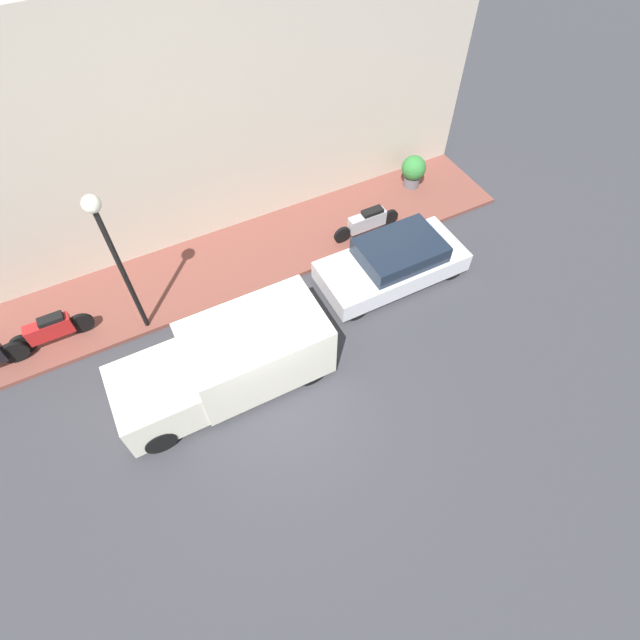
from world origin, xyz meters
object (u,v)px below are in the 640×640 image
delivery_van (227,363)px  scooter_silver (367,221)px  potted_plant (413,170)px  motorcycle_red (50,330)px  parked_car (394,262)px  streetlamp (109,241)px

delivery_van → scooter_silver: delivery_van is taller
potted_plant → motorcycle_red: bearing=95.4°
delivery_van → motorcycle_red: bearing=48.4°
parked_car → scooter_silver: 1.78m
parked_car → scooter_silver: (1.77, -0.22, -0.04)m
parked_car → motorcycle_red: size_ratio=2.01×
motorcycle_red → streetlamp: size_ratio=0.48×
streetlamp → parked_car: bearing=-102.2°
parked_car → scooter_silver: size_ratio=1.87×
parked_car → streetlamp: 7.16m
delivery_van → scooter_silver: bearing=-62.0°
parked_car → streetlamp: bearing=77.8°
potted_plant → scooter_silver: bearing=117.2°
parked_car → streetlamp: size_ratio=0.97×
delivery_van → scooter_silver: (2.90, -5.45, -0.34)m
streetlamp → potted_plant: size_ratio=3.94×
parked_car → potted_plant: bearing=-41.2°
delivery_van → potted_plant: (4.15, -7.88, -0.19)m
parked_car → delivery_van: size_ratio=0.83×
motorcycle_red → parked_car: bearing=-102.6°
delivery_van → motorcycle_red: (3.08, 3.47, -0.31)m
scooter_silver → streetlamp: bearing=93.0°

